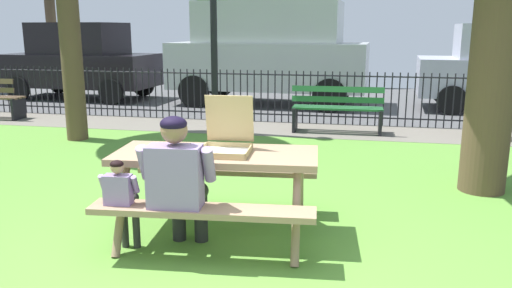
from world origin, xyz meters
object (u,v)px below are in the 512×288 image
child_at_table (122,197)px  parked_car_left (81,60)px  picnic_table_foreground (216,171)px  adult_at_table (179,180)px  park_bench_center (337,110)px  parked_car_center (269,51)px  pizza_box_open (227,139)px

child_at_table → parked_car_left: 10.31m
picnic_table_foreground → adult_at_table: size_ratio=1.61×
child_at_table → park_bench_center: bearing=75.2°
parked_car_left → parked_car_center: (5.05, -0.00, 0.29)m
child_at_table → parked_car_left: parked_car_left is taller
park_bench_center → picnic_table_foreground: bearing=-99.6°
pizza_box_open → park_bench_center: pizza_box_open is taller
picnic_table_foreground → parked_car_center: 8.26m
pizza_box_open → child_at_table: size_ratio=0.63×
parked_car_left → park_bench_center: bearing=-25.3°
park_bench_center → parked_car_center: 3.84m
picnic_table_foreground → park_bench_center: park_bench_center is taller
picnic_table_foreground → adult_at_table: bearing=-107.5°
parked_car_left → parked_car_center: bearing=-0.0°
child_at_table → parked_car_center: 8.80m
adult_at_table → park_bench_center: 5.52m
picnic_table_foreground → adult_at_table: adult_at_table is taller
adult_at_table → park_bench_center: size_ratio=0.74×
park_bench_center → parked_car_center: bearing=119.4°
picnic_table_foreground → pizza_box_open: pizza_box_open is taller
parked_car_left → child_at_table: bearing=-58.2°
pizza_box_open → parked_car_center: parked_car_center is taller
child_at_table → parked_car_left: (-5.42, 8.75, 0.51)m
pizza_box_open → adult_at_table: 0.66m
pizza_box_open → parked_car_center: (-1.10, 8.12, 0.42)m
child_at_table → parked_car_left: bearing=121.8°
picnic_table_foreground → child_at_table: child_at_table is taller
picnic_table_foreground → pizza_box_open: size_ratio=3.70×
parked_car_left → parked_car_center: parked_car_center is taller
parked_car_left → pizza_box_open: bearing=-52.9°
pizza_box_open → parked_car_center: 8.20m
pizza_box_open → parked_car_left: bearing=127.1°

